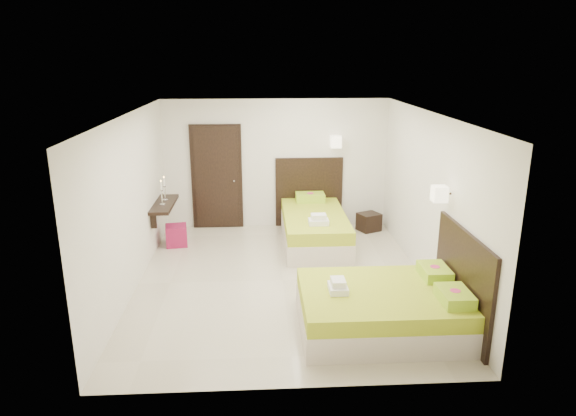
{
  "coord_description": "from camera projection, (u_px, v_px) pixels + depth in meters",
  "views": [
    {
      "loc": [
        -0.34,
        -7.43,
        3.41
      ],
      "look_at": [
        0.1,
        0.3,
        1.1
      ],
      "focal_mm": 32.0,
      "sensor_mm": 36.0,
      "label": 1
    }
  ],
  "objects": [
    {
      "name": "floor",
      "position": [
        283.0,
        280.0,
        8.1
      ],
      "size": [
        5.5,
        5.5,
        0.0
      ],
      "primitive_type": "plane",
      "color": "#BEB59D",
      "rests_on": "ground"
    },
    {
      "name": "ottoman",
      "position": [
        176.0,
        235.0,
        9.55
      ],
      "size": [
        0.44,
        0.44,
        0.38
      ],
      "primitive_type": "cube",
      "rotation": [
        0.0,
        0.0,
        0.16
      ],
      "color": "maroon",
      "rests_on": "ground"
    },
    {
      "name": "nightstand",
      "position": [
        369.0,
        222.0,
        10.37
      ],
      "size": [
        0.51,
        0.49,
        0.36
      ],
      "primitive_type": "cube",
      "rotation": [
        0.0,
        0.0,
        0.43
      ],
      "color": "black",
      "rests_on": "ground"
    },
    {
      "name": "bed_single",
      "position": [
        314.0,
        225.0,
        9.66
      ],
      "size": [
        1.37,
        2.29,
        1.89
      ],
      "color": "beige",
      "rests_on": "ground"
    },
    {
      "name": "console_shelf",
      "position": [
        164.0,
        205.0,
        9.29
      ],
      "size": [
        0.35,
        1.2,
        0.78
      ],
      "color": "black",
      "rests_on": "ground"
    },
    {
      "name": "door",
      "position": [
        217.0,
        178.0,
        10.32
      ],
      "size": [
        1.02,
        0.15,
        2.14
      ],
      "color": "black",
      "rests_on": "ground"
    },
    {
      "name": "bed_double",
      "position": [
        388.0,
        307.0,
        6.59
      ],
      "size": [
        2.1,
        1.78,
        1.73
      ],
      "color": "beige",
      "rests_on": "ground"
    }
  ]
}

